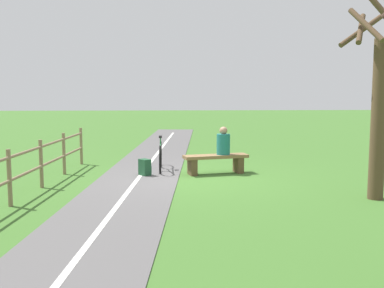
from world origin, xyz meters
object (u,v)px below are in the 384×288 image
Objects in this scene: bench at (216,161)px; tree_by_path at (378,102)px; person_seated at (223,143)px; bicycle at (160,156)px; backpack at (145,168)px.

tree_by_path is (-2.79, 2.86, 1.55)m from bench.
bench is at bearing 0.00° from person_seated.
person_seated is at bearing 71.46° from bicycle.
bench is 0.97× the size of bicycle.
tree_by_path is at bearing 121.08° from bench.
bicycle is 4.19× the size of backpack.
bicycle is (1.61, -0.54, -0.41)m from person_seated.
person_seated is 1.74m from bicycle.
tree_by_path is at bearing 149.76° from backpack.
bicycle is at bearing -115.54° from backpack.
bicycle is 0.89m from backpack.
bench is 1.53m from bicycle.
backpack is at bearing -6.24° from person_seated.
backpack is 0.10× the size of tree_by_path.
person_seated is 0.41× the size of bicycle.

